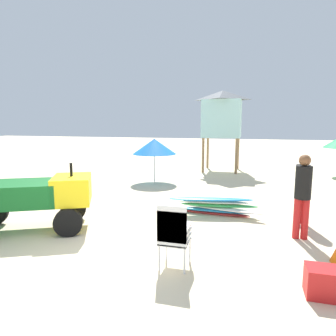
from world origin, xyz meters
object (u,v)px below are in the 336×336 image
at_px(lifeguard_near_center, 303,191).
at_px(stacked_plastic_chairs, 174,231).
at_px(utility_cart, 35,196).
at_px(cooler_box, 324,282).
at_px(lifeguard_tower, 222,114).
at_px(beach_umbrella_mid, 154,146).
at_px(lifeguard_near_left, 302,185).
at_px(surfboard_pile, 214,206).
at_px(traffic_cone_far, 303,200).

bearing_deg(lifeguard_near_center, stacked_plastic_chairs, -137.93).
xyz_separation_m(utility_cart, cooler_box, (5.65, -1.15, -0.58)).
bearing_deg(lifeguard_tower, beach_umbrella_mid, -122.22).
distance_m(lifeguard_tower, beach_umbrella_mid, 4.51).
xyz_separation_m(lifeguard_near_left, lifeguard_tower, (-2.64, 7.56, 1.86)).
xyz_separation_m(utility_cart, lifeguard_near_left, (5.78, 2.02, 0.15)).
xyz_separation_m(surfboard_pile, beach_umbrella_mid, (-2.88, 3.79, 1.20)).
relative_size(stacked_plastic_chairs, cooler_box, 2.28).
xyz_separation_m(surfboard_pile, cooler_box, (1.92, -3.31, -0.03)).
bearing_deg(lifeguard_near_center, utility_cart, -169.51).
relative_size(utility_cart, beach_umbrella_mid, 1.60).
xyz_separation_m(utility_cart, lifeguard_tower, (3.14, 9.59, 2.02)).
bearing_deg(utility_cart, traffic_cone_far, 29.91).
height_order(lifeguard_near_left, traffic_cone_far, lifeguard_near_left).
height_order(utility_cart, beach_umbrella_mid, beach_umbrella_mid).
relative_size(stacked_plastic_chairs, lifeguard_near_left, 0.68).
bearing_deg(cooler_box, lifeguard_near_left, 87.65).
distance_m(lifeguard_near_left, traffic_cone_far, 1.65).
height_order(stacked_plastic_chairs, traffic_cone_far, stacked_plastic_chairs).
distance_m(stacked_plastic_chairs, surfboard_pile, 3.15).
relative_size(lifeguard_near_left, traffic_cone_far, 3.55).
bearing_deg(traffic_cone_far, lifeguard_near_left, -100.76).
relative_size(lifeguard_near_center, traffic_cone_far, 3.81).
height_order(stacked_plastic_chairs, lifeguard_near_center, lifeguard_near_center).
bearing_deg(lifeguard_tower, stacked_plastic_chairs, -88.37).
distance_m(lifeguard_near_left, lifeguard_tower, 8.23).
distance_m(surfboard_pile, lifeguard_near_center, 2.35).
bearing_deg(surfboard_pile, beach_umbrella_mid, 127.26).
distance_m(lifeguard_near_center, beach_umbrella_mid, 6.88).
distance_m(beach_umbrella_mid, cooler_box, 8.66).
bearing_deg(lifeguard_near_center, beach_umbrella_mid, 134.36).
xyz_separation_m(utility_cart, surfboard_pile, (3.73, 2.16, -0.54)).
height_order(stacked_plastic_chairs, lifeguard_near_left, lifeguard_near_left).
distance_m(utility_cart, cooler_box, 5.80).
height_order(lifeguard_near_center, traffic_cone_far, lifeguard_near_center).
distance_m(surfboard_pile, lifeguard_tower, 7.88).
bearing_deg(lifeguard_tower, lifeguard_near_left, -70.75).
distance_m(surfboard_pile, cooler_box, 3.83).
xyz_separation_m(lifeguard_near_left, cooler_box, (-0.13, -3.17, -0.73)).
relative_size(beach_umbrella_mid, traffic_cone_far, 3.80).
height_order(utility_cart, lifeguard_tower, lifeguard_tower).
bearing_deg(surfboard_pile, cooler_box, -59.87).
bearing_deg(lifeguard_tower, utility_cart, -108.13).
bearing_deg(lifeguard_near_left, beach_umbrella_mid, 141.49).
xyz_separation_m(beach_umbrella_mid, traffic_cone_far, (5.21, -2.47, -1.22)).
bearing_deg(beach_umbrella_mid, lifeguard_near_left, -38.51).
relative_size(lifeguard_near_left, lifeguard_tower, 0.42).
bearing_deg(lifeguard_near_left, cooler_box, -92.35).
xyz_separation_m(stacked_plastic_chairs, lifeguard_near_left, (2.34, 2.97, 0.29)).
xyz_separation_m(traffic_cone_far, cooler_box, (-0.41, -4.63, -0.02)).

